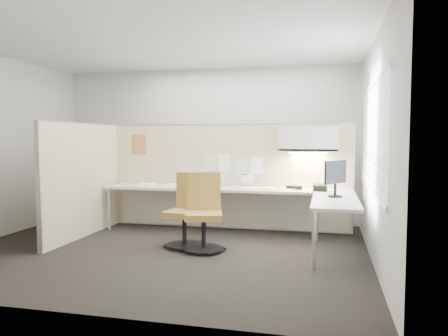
% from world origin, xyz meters
% --- Properties ---
extents(floor, '(5.50, 4.50, 0.01)m').
position_xyz_m(floor, '(0.00, 0.00, -0.01)').
color(floor, black).
rests_on(floor, ground).
extents(ceiling, '(5.50, 4.50, 0.01)m').
position_xyz_m(ceiling, '(0.00, 0.00, 2.80)').
color(ceiling, white).
rests_on(ceiling, wall_back).
extents(wall_back, '(5.50, 0.02, 2.80)m').
position_xyz_m(wall_back, '(0.00, 2.25, 1.40)').
color(wall_back, beige).
rests_on(wall_back, ground).
extents(wall_front, '(5.50, 0.02, 2.80)m').
position_xyz_m(wall_front, '(0.00, -2.25, 1.40)').
color(wall_front, beige).
rests_on(wall_front, ground).
extents(wall_right, '(0.02, 4.50, 2.80)m').
position_xyz_m(wall_right, '(2.75, 0.00, 1.40)').
color(wall_right, beige).
rests_on(wall_right, ground).
extents(window_pane, '(0.01, 2.80, 1.30)m').
position_xyz_m(window_pane, '(2.73, 0.00, 1.55)').
color(window_pane, '#A6B3C0').
rests_on(window_pane, wall_right).
extents(partition_back, '(4.10, 0.06, 1.75)m').
position_xyz_m(partition_back, '(0.55, 1.60, 0.88)').
color(partition_back, '#C7B68A').
rests_on(partition_back, floor).
extents(partition_left, '(0.06, 2.20, 1.75)m').
position_xyz_m(partition_left, '(-1.50, 0.50, 0.88)').
color(partition_left, '#C7B68A').
rests_on(partition_left, floor).
extents(desk, '(4.00, 2.07, 0.73)m').
position_xyz_m(desk, '(0.93, 1.13, 0.60)').
color(desk, beige).
rests_on(desk, floor).
extents(overhead_bin, '(0.90, 0.36, 0.38)m').
position_xyz_m(overhead_bin, '(1.90, 1.39, 1.51)').
color(overhead_bin, beige).
rests_on(overhead_bin, partition_back).
extents(task_light_strip, '(0.60, 0.06, 0.02)m').
position_xyz_m(task_light_strip, '(1.90, 1.39, 1.30)').
color(task_light_strip, '#FFEABF').
rests_on(task_light_strip, overhead_bin).
extents(pinned_papers, '(1.01, 0.00, 0.47)m').
position_xyz_m(pinned_papers, '(0.63, 1.57, 1.03)').
color(pinned_papers, '#8CBF8C').
rests_on(pinned_papers, partition_back).
extents(poster, '(0.28, 0.00, 0.35)m').
position_xyz_m(poster, '(-1.05, 1.57, 1.42)').
color(poster, orange).
rests_on(poster, partition_back).
extents(chair_left, '(0.60, 0.61, 1.05)m').
position_xyz_m(chair_left, '(0.55, 0.12, 0.49)').
color(chair_left, black).
rests_on(chair_left, floor).
extents(chair_right, '(0.54, 0.56, 1.03)m').
position_xyz_m(chair_right, '(0.26, 0.26, 0.48)').
color(chair_right, black).
rests_on(chair_right, floor).
extents(monitor, '(0.30, 0.40, 0.50)m').
position_xyz_m(monitor, '(2.30, 0.53, 1.02)').
color(monitor, black).
rests_on(monitor, desk).
extents(phone, '(0.22, 0.21, 0.12)m').
position_xyz_m(phone, '(2.09, 1.18, 0.78)').
color(phone, black).
rests_on(phone, desk).
extents(stapler, '(0.14, 0.05, 0.05)m').
position_xyz_m(stapler, '(1.63, 1.37, 0.76)').
color(stapler, black).
rests_on(stapler, desk).
extents(tape_dispenser, '(0.12, 0.10, 0.06)m').
position_xyz_m(tape_dispenser, '(1.76, 1.26, 0.76)').
color(tape_dispenser, black).
rests_on(tape_dispenser, desk).
extents(coat_hook, '(0.18, 0.48, 1.44)m').
position_xyz_m(coat_hook, '(-1.58, -0.22, 1.41)').
color(coat_hook, silver).
rests_on(coat_hook, partition_left).
extents(paper_stack_0, '(0.26, 0.32, 0.03)m').
position_xyz_m(paper_stack_0, '(-0.81, 1.31, 0.74)').
color(paper_stack_0, white).
rests_on(paper_stack_0, desk).
extents(paper_stack_1, '(0.28, 0.34, 0.02)m').
position_xyz_m(paper_stack_1, '(-0.39, 1.35, 0.74)').
color(paper_stack_1, white).
rests_on(paper_stack_1, desk).
extents(paper_stack_2, '(0.28, 0.33, 0.04)m').
position_xyz_m(paper_stack_2, '(0.29, 1.15, 0.75)').
color(paper_stack_2, white).
rests_on(paper_stack_2, desk).
extents(paper_stack_3, '(0.26, 0.33, 0.02)m').
position_xyz_m(paper_stack_3, '(0.99, 1.24, 0.74)').
color(paper_stack_3, white).
rests_on(paper_stack_3, desk).
extents(paper_stack_4, '(0.23, 0.30, 0.02)m').
position_xyz_m(paper_stack_4, '(1.26, 1.27, 0.74)').
color(paper_stack_4, white).
rests_on(paper_stack_4, desk).
extents(paper_stack_5, '(0.28, 0.33, 0.02)m').
position_xyz_m(paper_stack_5, '(2.31, 0.70, 0.74)').
color(paper_stack_5, white).
rests_on(paper_stack_5, desk).
extents(paper_stack_6, '(0.24, 0.30, 0.03)m').
position_xyz_m(paper_stack_6, '(-0.27, 1.34, 0.74)').
color(paper_stack_6, white).
rests_on(paper_stack_6, desk).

